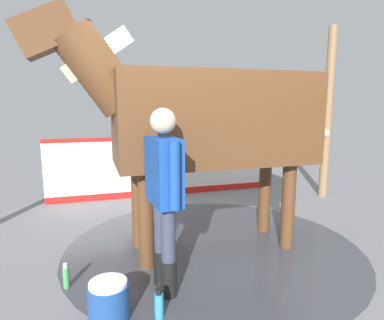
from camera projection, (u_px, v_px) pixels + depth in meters
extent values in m
cube|color=gray|center=(198.00, 248.00, 4.04)|extent=(16.00, 16.00, 0.02)
cylinder|color=#42444C|center=(212.00, 246.00, 4.07)|extent=(3.53, 3.53, 0.00)
cube|color=white|center=(167.00, 167.00, 6.31)|extent=(4.15, 1.34, 1.07)
cube|color=red|center=(167.00, 138.00, 6.21)|extent=(4.16, 1.36, 0.06)
cube|color=red|center=(167.00, 191.00, 6.38)|extent=(4.16, 1.34, 0.12)
cylinder|color=olive|center=(328.00, 114.00, 6.08)|extent=(0.16, 0.16, 3.07)
cube|color=brown|center=(214.00, 118.00, 3.82)|extent=(2.44, 1.63, 1.01)
cylinder|color=brown|center=(146.00, 220.00, 3.48)|extent=(0.16, 0.16, 1.05)
cylinder|color=brown|center=(138.00, 205.00, 4.00)|extent=(0.16, 0.16, 1.05)
cylinder|color=brown|center=(288.00, 205.00, 3.97)|extent=(0.16, 0.16, 1.05)
cylinder|color=brown|center=(265.00, 194.00, 4.50)|extent=(0.16, 0.16, 1.05)
cylinder|color=brown|center=(98.00, 70.00, 3.37)|extent=(0.96, 0.69, 0.96)
cube|color=#C6B793|center=(98.00, 54.00, 3.34)|extent=(0.72, 0.27, 0.59)
cube|color=brown|center=(46.00, 31.00, 3.18)|extent=(0.70, 0.46, 0.56)
cylinder|color=#C6B793|center=(305.00, 125.00, 4.19)|extent=(0.70, 0.32, 0.35)
cylinder|color=black|center=(162.00, 267.00, 3.21)|extent=(0.15, 0.15, 0.33)
cylinder|color=#383D51|center=(161.00, 226.00, 3.14)|extent=(0.13, 0.13, 0.50)
cylinder|color=black|center=(169.00, 278.00, 3.01)|extent=(0.15, 0.15, 0.33)
cylinder|color=#383D51|center=(168.00, 234.00, 2.94)|extent=(0.13, 0.13, 0.50)
cube|color=#19479E|center=(164.00, 171.00, 2.95)|extent=(0.32, 0.52, 0.59)
cylinder|color=#19479E|center=(155.00, 164.00, 3.21)|extent=(0.09, 0.09, 0.56)
cylinder|color=#19479E|center=(175.00, 176.00, 2.67)|extent=(0.09, 0.09, 0.56)
sphere|color=beige|center=(163.00, 121.00, 2.87)|extent=(0.23, 0.23, 0.23)
cylinder|color=#1E478C|center=(109.00, 302.00, 2.68)|extent=(0.33, 0.33, 0.30)
cylinder|color=white|center=(108.00, 283.00, 2.65)|extent=(0.30, 0.30, 0.03)
cylinder|color=#3399CC|center=(159.00, 306.00, 2.70)|extent=(0.07, 0.07, 0.21)
cylinder|color=black|center=(159.00, 291.00, 2.68)|extent=(0.05, 0.05, 0.05)
cylinder|color=#4CA559|center=(66.00, 278.00, 3.14)|extent=(0.06, 0.06, 0.20)
cylinder|color=white|center=(65.00, 266.00, 3.12)|extent=(0.04, 0.04, 0.04)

